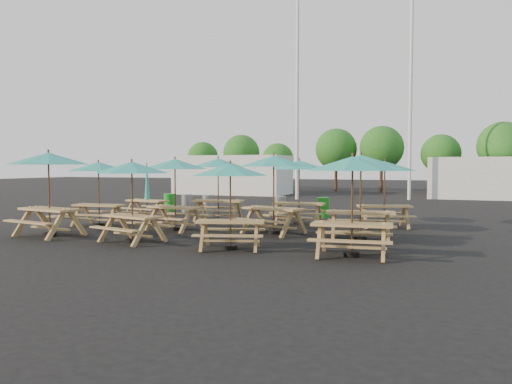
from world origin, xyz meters
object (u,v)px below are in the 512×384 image
at_px(picnic_unit_9, 352,169).
at_px(waste_bin_1, 187,203).
at_px(picnic_unit_4, 175,168).
at_px(waste_bin_0, 169,203).
at_px(picnic_unit_6, 230,174).
at_px(waste_bin_4, 323,207).
at_px(picnic_unit_2, 147,196).
at_px(picnic_unit_8, 299,168).
at_px(picnic_unit_5, 218,166).
at_px(picnic_unit_0, 48,163).
at_px(picnic_unit_11, 385,170).
at_px(picnic_unit_10, 361,166).
at_px(waste_bin_3, 280,206).
at_px(picnic_unit_1, 98,170).
at_px(picnic_unit_7, 274,165).
at_px(waste_bin_2, 208,204).
at_px(picnic_unit_3, 132,172).

distance_m(picnic_unit_9, waste_bin_1, 12.18).
bearing_deg(picnic_unit_4, waste_bin_0, 132.52).
distance_m(picnic_unit_6, waste_bin_4, 8.45).
xyz_separation_m(picnic_unit_2, picnic_unit_8, (6.09, 0.19, 1.08)).
bearing_deg(picnic_unit_5, picnic_unit_0, -125.61).
distance_m(picnic_unit_5, picnic_unit_11, 5.99).
bearing_deg(picnic_unit_9, picnic_unit_10, 89.49).
relative_size(picnic_unit_0, picnic_unit_5, 1.10).
distance_m(waste_bin_0, waste_bin_4, 7.13).
height_order(picnic_unit_0, waste_bin_3, picnic_unit_0).
relative_size(picnic_unit_11, waste_bin_3, 3.20).
bearing_deg(picnic_unit_5, picnic_unit_2, 174.64).
bearing_deg(picnic_unit_2, picnic_unit_6, -33.47).
xyz_separation_m(picnic_unit_1, waste_bin_3, (4.71, 5.59, -1.52)).
distance_m(picnic_unit_2, picnic_unit_6, 8.13).
height_order(picnic_unit_8, picnic_unit_10, picnic_unit_10).
bearing_deg(picnic_unit_10, picnic_unit_7, 164.20).
bearing_deg(picnic_unit_9, picnic_unit_1, 157.62).
bearing_deg(waste_bin_4, picnic_unit_5, -140.31).
bearing_deg(waste_bin_3, picnic_unit_8, -60.00).
relative_size(picnic_unit_1, waste_bin_1, 2.78).
distance_m(picnic_unit_8, waste_bin_1, 6.69).
xyz_separation_m(picnic_unit_9, picnic_unit_10, (-0.22, 2.65, 0.08)).
relative_size(picnic_unit_5, waste_bin_0, 3.01).
xyz_separation_m(picnic_unit_9, waste_bin_1, (-8.73, 8.35, -1.59)).
bearing_deg(picnic_unit_7, picnic_unit_9, -28.23).
bearing_deg(picnic_unit_11, waste_bin_4, 119.20).
bearing_deg(picnic_unit_6, picnic_unit_5, 100.65).
height_order(picnic_unit_1, picnic_unit_4, picnic_unit_4).
distance_m(picnic_unit_7, waste_bin_3, 5.89).
xyz_separation_m(picnic_unit_8, waste_bin_2, (-4.82, 2.59, -1.57)).
bearing_deg(picnic_unit_2, picnic_unit_7, -13.12).
height_order(picnic_unit_5, picnic_unit_10, picnic_unit_10).
height_order(waste_bin_0, waste_bin_2, same).
bearing_deg(picnic_unit_4, picnic_unit_6, -30.69).
bearing_deg(waste_bin_1, waste_bin_0, 172.93).
xyz_separation_m(picnic_unit_1, picnic_unit_6, (6.14, -2.83, -0.06)).
xyz_separation_m(picnic_unit_8, waste_bin_0, (-6.87, 2.82, -1.57)).
distance_m(picnic_unit_11, waste_bin_4, 3.98).
xyz_separation_m(waste_bin_1, waste_bin_2, (1.09, -0.11, 0.00)).
bearing_deg(picnic_unit_1, waste_bin_0, 91.30).
relative_size(picnic_unit_6, waste_bin_4, 3.07).
xyz_separation_m(picnic_unit_6, picnic_unit_8, (0.16, 5.67, 0.12)).
distance_m(picnic_unit_3, waste_bin_0, 9.33).
relative_size(picnic_unit_2, waste_bin_4, 2.73).
relative_size(picnic_unit_6, waste_bin_2, 3.07).
height_order(picnic_unit_2, picnic_unit_7, picnic_unit_7).
height_order(picnic_unit_10, waste_bin_1, picnic_unit_10).
bearing_deg(waste_bin_3, picnic_unit_4, -106.23).
relative_size(picnic_unit_3, waste_bin_4, 3.07).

